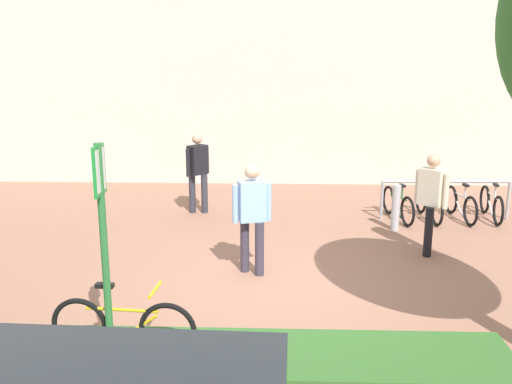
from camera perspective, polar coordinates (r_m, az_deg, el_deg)
The scene contains 9 objects.
ground_plane at distance 8.35m, azimuth 1.51°, elevation -9.59°, with size 60.00×60.00×0.00m, color #936651.
planter_strip at distance 6.44m, azimuth -6.59°, elevation -16.33°, with size 7.00×1.10×0.16m, color #336028.
parking_sign_post at distance 6.04m, azimuth -15.30°, elevation -3.13°, with size 0.08×0.36×2.44m.
bike_at_sign at distance 6.62m, azimuth -13.31°, elevation -13.14°, with size 1.68×0.42×0.86m.
bike_rack_cluster at distance 12.22m, azimuth 18.60°, elevation -1.06°, with size 2.66×1.66×0.83m.
bollard_steel at distance 11.15m, azimuth 13.99°, elevation -1.57°, with size 0.16×0.16×0.90m, color #ADADB2.
person_shirt_white at distance 8.53m, azimuth -0.41°, elevation -2.07°, with size 0.59×0.35×1.72m.
person_suited_navy at distance 12.01m, azimuth -5.93°, elevation 2.45°, with size 0.44×0.48×1.72m.
person_shirt_blue at distance 9.89m, azimuth 17.33°, elevation -0.52°, with size 0.46×0.50×1.72m.
Camera 1 is at (0.06, -7.68, 3.28)m, focal length 39.41 mm.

